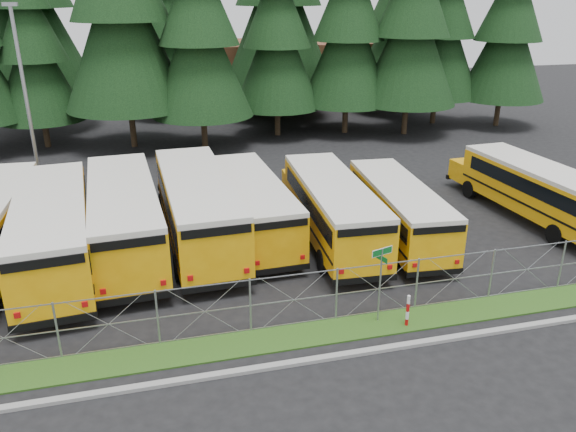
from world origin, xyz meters
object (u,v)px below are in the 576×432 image
(bus_2, at_px, (124,218))
(light_standard, at_px, (26,96))
(bus_5, at_px, (330,210))
(street_sign, at_px, (381,269))
(striped_bollard, at_px, (408,311))
(bus_east, at_px, (532,191))
(bus_6, at_px, (396,210))
(bus_4, at_px, (251,206))
(bus_3, at_px, (197,209))
(bus_1, at_px, (54,232))

(bus_2, distance_m, light_standard, 10.69)
(bus_5, bearing_deg, street_sign, -91.63)
(bus_5, height_order, striped_bollard, bus_5)
(bus_east, bearing_deg, bus_6, -179.20)
(bus_2, distance_m, bus_4, 5.67)
(street_sign, distance_m, light_standard, 21.64)
(bus_5, xyz_separation_m, street_sign, (-0.58, -7.08, 0.59))
(bus_4, height_order, bus_5, bus_5)
(bus_4, distance_m, bus_east, 14.01)
(bus_3, height_order, light_standard, light_standard)
(bus_6, xyz_separation_m, street_sign, (-3.58, -6.56, 0.72))
(bus_5, distance_m, bus_6, 3.04)
(bus_1, xyz_separation_m, striped_bollard, (12.01, -7.72, -0.96))
(bus_3, relative_size, bus_4, 1.14)
(bus_east, bearing_deg, bus_2, 173.74)
(bus_3, distance_m, bus_4, 2.52)
(bus_1, relative_size, bus_3, 0.99)
(bus_east, bearing_deg, bus_1, 176.36)
(bus_2, xyz_separation_m, street_sign, (8.43, -8.08, 0.47))
(bus_east, bearing_deg, street_sign, -150.90)
(bus_6, height_order, bus_east, bus_east)
(bus_2, height_order, bus_5, bus_2)
(bus_4, xyz_separation_m, bus_6, (6.36, -1.96, -0.08))
(street_sign, relative_size, striped_bollard, 2.34)
(bus_2, distance_m, striped_bollard, 12.69)
(bus_3, bearing_deg, bus_2, -177.28)
(bus_4, bearing_deg, striped_bollard, -70.42)
(light_standard, bearing_deg, striped_bollard, -51.14)
(bus_2, bearing_deg, bus_6, -10.81)
(street_sign, bearing_deg, bus_3, 122.36)
(bus_5, height_order, bus_6, bus_5)
(street_sign, bearing_deg, bus_1, 147.21)
(bus_5, relative_size, light_standard, 1.09)
(bus_3, distance_m, striped_bollard, 10.83)
(bus_2, xyz_separation_m, light_standard, (-4.72, 8.75, 3.94))
(bus_6, height_order, striped_bollard, bus_6)
(bus_5, bearing_deg, bus_3, 170.89)
(bus_2, bearing_deg, striped_bollard, -46.45)
(street_sign, height_order, light_standard, light_standard)
(bus_3, xyz_separation_m, street_sign, (5.29, -8.35, 0.45))
(bus_5, distance_m, street_sign, 7.13)
(bus_3, distance_m, bus_east, 16.49)
(bus_2, xyz_separation_m, bus_east, (19.59, -0.96, -0.16))
(bus_2, bearing_deg, bus_east, -6.38)
(bus_1, bearing_deg, bus_5, -5.82)
(bus_east, height_order, street_sign, street_sign)
(bus_4, relative_size, bus_5, 0.96)
(bus_east, xyz_separation_m, street_sign, (-11.16, -7.12, 0.64))
(bus_3, relative_size, bus_6, 1.20)
(bus_4, relative_size, striped_bollard, 8.86)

